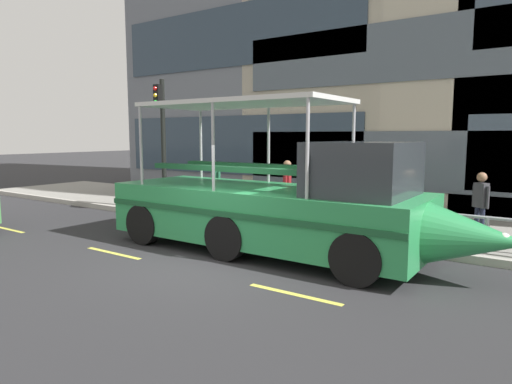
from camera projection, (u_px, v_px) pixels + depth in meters
The scene contains 11 objects.
ground_plane at pixel (213, 263), 9.63m from camera, with size 120.00×120.00×0.00m, color #2B2B2D.
sidewalk at pixel (327, 219), 14.20m from camera, with size 32.00×4.80×0.18m, color gray.
curb_edge at pixel (287, 233), 12.16m from camera, with size 32.00×0.18×0.18m, color #B2ADA3.
lane_centreline at pixel (190, 271), 9.06m from camera, with size 25.80×0.12×0.01m.
curb_guardrail at pixel (305, 209), 12.16m from camera, with size 12.48×0.09×0.81m.
traffic_light_pole at pixel (162, 132), 15.21m from camera, with size 0.24×0.46×4.39m.
duck_tour_boat at pixel (282, 206), 10.23m from camera, with size 9.33×2.60×3.51m.
pedestrian_near_bow at pixel (481, 200), 10.66m from camera, with size 0.40×0.33×1.66m.
pedestrian_mid_left at pixel (339, 193), 12.60m from camera, with size 0.31×0.36×1.54m.
pedestrian_mid_right at pixel (287, 183), 13.91m from camera, with size 0.28×0.49×1.76m.
pedestrian_near_stern at pixel (216, 182), 14.82m from camera, with size 0.45×0.29×1.69m.
Camera 1 is at (6.06, -7.20, 2.71)m, focal length 31.60 mm.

